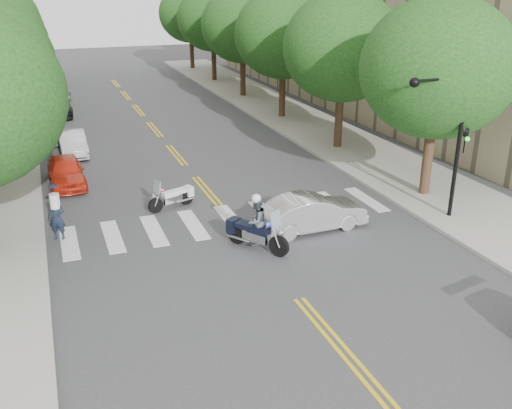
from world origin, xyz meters
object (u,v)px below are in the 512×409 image
officer_standing (57,218)px  motorcycle_police (255,225)px  motorcycle_parked (175,197)px  convertible (312,212)px

officer_standing → motorcycle_police: bearing=-2.2°
motorcycle_parked → officer_standing: officer_standing is taller
motorcycle_parked → convertible: size_ratio=0.49×
officer_standing → convertible: size_ratio=0.40×
convertible → officer_standing: bearing=73.0°
motorcycle_parked → convertible: convertible is taller
officer_standing → convertible: bearing=9.5°
convertible → motorcycle_parked: bearing=45.5°
motorcycle_police → motorcycle_parked: bearing=-103.9°
motorcycle_police → motorcycle_parked: 5.19m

